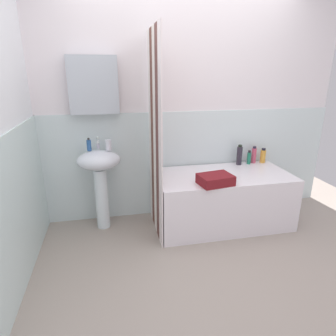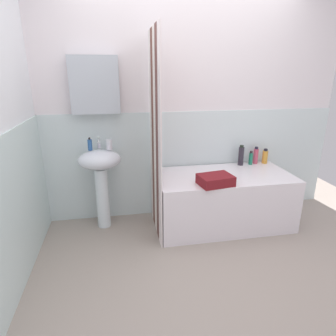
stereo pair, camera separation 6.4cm
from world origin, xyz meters
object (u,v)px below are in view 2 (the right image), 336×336
(lotion_bottle, at_px, (241,156))
(toothbrush_cup, at_px, (109,145))
(bathtub, at_px, (222,199))
(sink, at_px, (101,172))
(conditioner_bottle, at_px, (265,157))
(body_wash_bottle, at_px, (251,158))
(shampoo_bottle, at_px, (256,156))
(soap_dispenser, at_px, (90,145))
(towel_folded, at_px, (215,180))

(lotion_bottle, bearing_deg, toothbrush_cup, -176.29)
(toothbrush_cup, distance_m, bathtub, 1.35)
(sink, xyz_separation_m, toothbrush_cup, (0.11, 0.01, 0.28))
(lotion_bottle, bearing_deg, conditioner_bottle, 2.52)
(conditioner_bottle, height_order, body_wash_bottle, conditioner_bottle)
(body_wash_bottle, bearing_deg, shampoo_bottle, 21.33)
(shampoo_bottle, bearing_deg, soap_dispenser, -176.61)
(sink, relative_size, conditioner_bottle, 4.86)
(shampoo_bottle, relative_size, towel_folded, 0.63)
(bathtub, height_order, shampoo_bottle, shampoo_bottle)
(body_wash_bottle, height_order, lotion_bottle, lotion_bottle)
(sink, relative_size, shampoo_bottle, 4.27)
(shampoo_bottle, xyz_separation_m, lotion_bottle, (-0.20, -0.03, 0.02))
(bathtub, relative_size, towel_folded, 4.53)
(bathtub, xyz_separation_m, body_wash_bottle, (0.43, 0.28, 0.36))
(bathtub, xyz_separation_m, conditioner_bottle, (0.62, 0.29, 0.37))
(lotion_bottle, bearing_deg, towel_folded, -132.70)
(sink, height_order, lotion_bottle, sink)
(lotion_bottle, bearing_deg, soap_dispenser, -177.19)
(toothbrush_cup, height_order, towel_folded, toothbrush_cup)
(lotion_bottle, bearing_deg, bathtub, -137.67)
(sink, bearing_deg, toothbrush_cup, 3.64)
(bathtub, height_order, conditioner_bottle, conditioner_bottle)
(bathtub, bearing_deg, sink, 172.21)
(toothbrush_cup, height_order, bathtub, toothbrush_cup)
(sink, distance_m, shampoo_bottle, 1.80)
(bathtub, bearing_deg, lotion_bottle, 42.33)
(conditioner_bottle, xyz_separation_m, body_wash_bottle, (-0.19, -0.01, -0.01))
(sink, xyz_separation_m, towel_folded, (1.10, -0.43, -0.01))
(sink, bearing_deg, bathtub, -7.79)
(soap_dispenser, bearing_deg, sink, -13.81)
(shampoo_bottle, distance_m, body_wash_bottle, 0.08)
(bathtub, bearing_deg, body_wash_bottle, 32.89)
(bathtub, bearing_deg, conditioner_bottle, 25.36)
(toothbrush_cup, bearing_deg, conditioner_bottle, 3.51)
(sink, relative_size, towel_folded, 2.71)
(towel_folded, bearing_deg, lotion_bottle, 47.30)
(shampoo_bottle, bearing_deg, body_wash_bottle, -158.67)
(bathtub, height_order, body_wash_bottle, body_wash_bottle)
(sink, xyz_separation_m, lotion_bottle, (1.60, 0.10, 0.06))
(bathtub, bearing_deg, toothbrush_cup, 171.19)
(conditioner_bottle, xyz_separation_m, towel_folded, (-0.81, -0.55, -0.03))
(bathtub, bearing_deg, shampoo_bottle, 31.32)
(toothbrush_cup, distance_m, conditioner_bottle, 1.82)
(conditioner_bottle, xyz_separation_m, lotion_bottle, (-0.31, -0.01, 0.03))
(sink, height_order, shampoo_bottle, sink)
(toothbrush_cup, relative_size, lotion_bottle, 0.45)
(bathtub, distance_m, conditioner_bottle, 0.78)
(soap_dispenser, xyz_separation_m, towel_folded, (1.18, -0.46, -0.29))
(soap_dispenser, bearing_deg, body_wash_bottle, 2.60)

